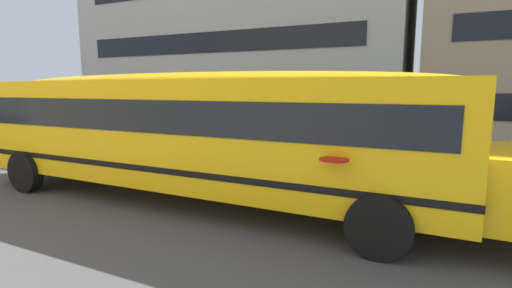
{
  "coord_description": "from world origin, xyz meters",
  "views": [
    {
      "loc": [
        5.38,
        -8.67,
        2.68
      ],
      "look_at": [
        1.68,
        -0.66,
        1.37
      ],
      "focal_mm": 26.38,
      "sensor_mm": 36.0,
      "label": 1
    }
  ],
  "objects": [
    {
      "name": "ground_plane",
      "position": [
        0.0,
        0.0,
        0.0
      ],
      "size": [
        400.0,
        400.0,
        0.0
      ],
      "primitive_type": "plane",
      "color": "#4C4C4F"
    },
    {
      "name": "lane_centreline",
      "position": [
        0.0,
        0.0,
        0.0
      ],
      "size": [
        110.0,
        0.16,
        0.01
      ],
      "primitive_type": "cube",
      "color": "silver",
      "rests_on": "ground_plane"
    },
    {
      "name": "school_bus",
      "position": [
        0.66,
        -1.33,
        1.8
      ],
      "size": [
        13.65,
        3.42,
        3.04
      ],
      "rotation": [
        0.0,
        0.0,
        -0.02
      ],
      "color": "yellow",
      "rests_on": "ground_plane"
    },
    {
      "name": "parked_car_maroon_near_corner",
      "position": [
        -12.83,
        4.77,
        0.84
      ],
      "size": [
        3.98,
        2.04,
        1.64
      ],
      "rotation": [
        0.0,
        0.0,
        0.05
      ],
      "color": "maroon",
      "rests_on": "ground_plane"
    },
    {
      "name": "apartment_block_far_left",
      "position": [
        -5.6,
        14.7,
        6.65
      ],
      "size": [
        19.57,
        11.1,
        13.3
      ],
      "color": "#B7B7B2",
      "rests_on": "ground_plane"
    },
    {
      "name": "sidewalk_far",
      "position": [
        0.0,
        7.67,
        0.01
      ],
      "size": [
        120.0,
        3.0,
        0.01
      ],
      "primitive_type": "cube",
      "color": "gray",
      "rests_on": "ground_plane"
    }
  ]
}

